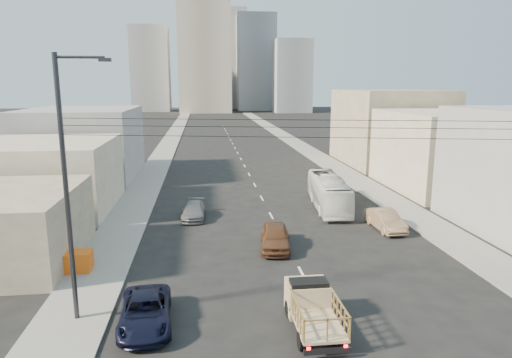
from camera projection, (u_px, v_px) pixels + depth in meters
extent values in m
plane|color=black|center=(344.00, 353.00, 18.54)|extent=(420.00, 420.00, 0.00)
cube|color=gray|center=(169.00, 143.00, 85.26)|extent=(3.50, 180.00, 0.12)
cube|color=gray|center=(293.00, 141.00, 87.95)|extent=(3.50, 180.00, 0.12)
cube|color=silver|center=(331.00, 327.00, 20.48)|extent=(0.15, 2.00, 0.01)
cube|color=silver|center=(302.00, 273.00, 26.32)|extent=(0.15, 2.00, 0.01)
cube|color=silver|center=(284.00, 239.00, 32.15)|extent=(0.15, 2.00, 0.01)
cube|color=silver|center=(271.00, 215.00, 37.99)|extent=(0.15, 2.00, 0.01)
cube|color=silver|center=(262.00, 198.00, 43.82)|extent=(0.15, 2.00, 0.01)
cube|color=silver|center=(255.00, 185.00, 49.66)|extent=(0.15, 2.00, 0.01)
cube|color=silver|center=(249.00, 174.00, 55.49)|extent=(0.15, 2.00, 0.01)
cube|color=silver|center=(245.00, 166.00, 61.33)|extent=(0.15, 2.00, 0.01)
cube|color=silver|center=(241.00, 159.00, 67.17)|extent=(0.15, 2.00, 0.01)
cube|color=silver|center=(238.00, 153.00, 73.00)|extent=(0.15, 2.00, 0.01)
cube|color=silver|center=(235.00, 148.00, 78.84)|extent=(0.15, 2.00, 0.01)
cube|color=silver|center=(233.00, 144.00, 84.67)|extent=(0.15, 2.00, 0.01)
cube|color=silver|center=(231.00, 140.00, 90.51)|extent=(0.15, 2.00, 0.01)
cube|color=silver|center=(229.00, 136.00, 96.34)|extent=(0.15, 2.00, 0.01)
cube|color=silver|center=(227.00, 134.00, 102.18)|extent=(0.15, 2.00, 0.01)
cube|color=silver|center=(226.00, 131.00, 108.02)|extent=(0.15, 2.00, 0.01)
cube|color=silver|center=(225.00, 129.00, 113.85)|extent=(0.15, 2.00, 0.01)
cube|color=silver|center=(223.00, 126.00, 119.69)|extent=(0.15, 2.00, 0.01)
cube|color=tan|center=(318.00, 324.00, 19.39)|extent=(1.90, 3.00, 0.12)
cube|color=tan|center=(307.00, 297.00, 21.28)|extent=(1.90, 1.60, 1.50)
cube|color=black|center=(309.00, 288.00, 20.92)|extent=(1.70, 0.90, 0.70)
cube|color=#2D2D33|center=(327.00, 351.00, 17.94)|extent=(1.90, 0.12, 0.22)
cube|color=#FF0C0C|center=(309.00, 349.00, 17.82)|extent=(0.15, 0.05, 0.12)
cube|color=#FF0C0C|center=(346.00, 346.00, 18.00)|extent=(0.15, 0.05, 0.12)
cylinder|color=black|center=(289.00, 308.00, 21.40)|extent=(0.25, 0.76, 0.76)
cylinder|color=black|center=(324.00, 306.00, 21.59)|extent=(0.25, 0.76, 0.76)
cylinder|color=black|center=(301.00, 341.00, 18.67)|extent=(0.25, 0.76, 0.76)
cylinder|color=black|center=(342.00, 338.00, 18.87)|extent=(0.25, 0.76, 0.76)
imported|color=black|center=(145.00, 312.00, 20.47)|extent=(2.61, 5.06, 1.36)
imported|color=silver|center=(328.00, 192.00, 40.12)|extent=(3.40, 10.34, 2.83)
imported|color=brown|center=(275.00, 237.00, 30.19)|extent=(2.51, 4.93, 1.61)
imported|color=#8D6F52|center=(385.00, 220.00, 34.19)|extent=(1.76, 4.57, 1.48)
imported|color=slate|center=(194.00, 211.00, 37.12)|extent=(2.03, 4.49, 1.28)
cylinder|color=#2D2D33|center=(66.00, 194.00, 19.90)|extent=(0.22, 0.22, 12.00)
cylinder|color=#2D2D33|center=(80.00, 57.00, 18.84)|extent=(2.00, 0.12, 0.12)
cube|color=#2D2D33|center=(105.00, 60.00, 18.97)|extent=(0.50, 0.25, 0.15)
cylinder|color=black|center=(342.00, 120.00, 18.11)|extent=(23.01, 5.02, 0.02)
cylinder|color=black|center=(342.00, 128.00, 18.18)|extent=(23.01, 5.02, 0.02)
cylinder|color=black|center=(341.00, 138.00, 18.26)|extent=(23.01, 5.02, 0.02)
cube|color=orange|center=(76.00, 267.00, 26.40)|extent=(1.80, 1.20, 0.38)
cube|color=orange|center=(75.00, 261.00, 26.32)|extent=(1.80, 1.20, 0.38)
cube|color=orange|center=(75.00, 255.00, 26.24)|extent=(1.80, 1.20, 0.38)
cube|color=#A9A288|center=(446.00, 151.00, 47.20)|extent=(11.00, 14.00, 8.00)
cube|color=gray|center=(389.00, 127.00, 62.61)|extent=(12.00, 16.00, 10.00)
cube|color=#A9A288|center=(46.00, 176.00, 39.10)|extent=(11.00, 12.00, 6.00)
cube|color=gray|center=(83.00, 143.00, 53.42)|extent=(12.00, 16.00, 8.00)
cube|color=tan|center=(204.00, 34.00, 177.36)|extent=(20.00, 20.00, 60.00)
cube|color=gray|center=(256.00, 63.00, 196.49)|extent=(16.00, 16.00, 40.00)
cube|color=gray|center=(151.00, 69.00, 187.19)|extent=(15.00, 15.00, 34.00)
cube|color=gray|center=(226.00, 60.00, 209.30)|extent=(18.00, 18.00, 44.00)
cube|color=gray|center=(292.00, 76.00, 179.62)|extent=(14.00, 14.00, 28.00)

